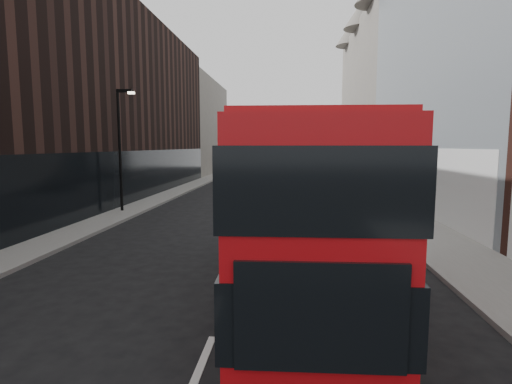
% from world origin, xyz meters
% --- Properties ---
extents(sidewalk_right, '(3.00, 80.00, 0.15)m').
position_xyz_m(sidewalk_right, '(7.50, 25.00, 0.07)').
color(sidewalk_right, slate).
rests_on(sidewalk_right, ground).
extents(sidewalk_left, '(2.00, 80.00, 0.15)m').
position_xyz_m(sidewalk_left, '(-8.00, 25.00, 0.07)').
color(sidewalk_left, slate).
rests_on(sidewalk_left, ground).
extents(building_modern_block, '(5.03, 22.00, 20.00)m').
position_xyz_m(building_modern_block, '(11.47, 21.00, 9.90)').
color(building_modern_block, '#93989D').
rests_on(building_modern_block, ground).
extents(building_victorian, '(6.50, 24.00, 21.00)m').
position_xyz_m(building_victorian, '(11.38, 44.00, 9.66)').
color(building_victorian, slate).
rests_on(building_victorian, ground).
extents(building_left_mid, '(5.00, 24.00, 14.00)m').
position_xyz_m(building_left_mid, '(-11.50, 30.00, 7.00)').
color(building_left_mid, black).
rests_on(building_left_mid, ground).
extents(building_left_far, '(5.00, 20.00, 13.00)m').
position_xyz_m(building_left_far, '(-11.50, 52.00, 6.50)').
color(building_left_far, slate).
rests_on(building_left_far, ground).
extents(street_lamp, '(1.06, 0.22, 7.00)m').
position_xyz_m(street_lamp, '(-8.22, 18.00, 4.18)').
color(street_lamp, black).
rests_on(street_lamp, sidewalk_left).
extents(red_bus, '(2.85, 11.02, 4.42)m').
position_xyz_m(red_bus, '(1.81, 5.63, 2.45)').
color(red_bus, '#AE0A0F').
rests_on(red_bus, ground).
extents(grey_bus, '(3.76, 12.85, 4.10)m').
position_xyz_m(grey_bus, '(3.80, 42.65, 2.19)').
color(grey_bus, black).
rests_on(grey_bus, ground).
extents(car_a, '(2.25, 4.67, 1.54)m').
position_xyz_m(car_a, '(0.82, 13.10, 0.77)').
color(car_a, black).
rests_on(car_a, ground).
extents(car_b, '(1.65, 4.10, 1.33)m').
position_xyz_m(car_b, '(1.62, 19.45, 0.66)').
color(car_b, gray).
rests_on(car_b, ground).
extents(car_c, '(2.36, 4.97, 1.40)m').
position_xyz_m(car_c, '(1.05, 28.72, 0.70)').
color(car_c, black).
rests_on(car_c, ground).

